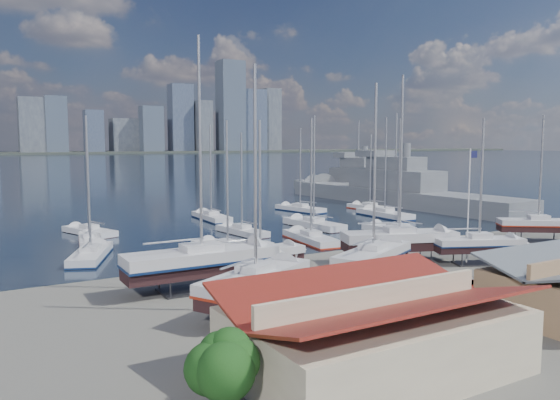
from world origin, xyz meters
TOP-DOWN VIEW (x-y plane):
  - ground at (0.00, -10.00)m, footprint 1400.00×1400.00m
  - water at (0.00, 300.00)m, footprint 1400.00×600.00m
  - far_shore at (0.00, 560.00)m, footprint 1400.00×80.00m
  - shed_red at (-18.00, -26.00)m, footprint 14.70×9.45m
  - sailboat_cradle_0 at (-19.65, -7.21)m, footprint 12.29×3.48m
  - sailboat_cradle_1 at (-18.65, -14.41)m, footprint 10.44×7.44m
  - sailboat_cradle_2 at (-13.85, -6.07)m, footprint 8.23×2.95m
  - sailboat_cradle_3 at (-6.55, -12.20)m, footprint 10.28×7.00m
  - sailboat_cradle_4 at (0.60, -7.52)m, footprint 11.39×6.67m
  - sailboat_cradle_5 at (6.42, -12.11)m, footprint 8.63×5.50m
  - sailboat_cradle_6 at (22.16, -7.42)m, footprint 8.80×7.25m
  - sailboat_moored_0 at (-24.96, 8.78)m, footprint 6.27×10.20m
  - sailboat_moored_1 at (-23.28, 18.07)m, footprint 3.53×8.38m
  - sailboat_moored_2 at (-22.20, 23.72)m, footprint 5.44×9.21m
  - sailboat_moored_3 at (-11.95, 4.67)m, footprint 4.92×10.01m
  - sailboat_moored_4 at (-5.56, 14.33)m, footprint 3.56×9.08m
  - sailboat_moored_5 at (-3.83, 28.19)m, footprint 2.98×9.94m
  - sailboat_moored_6 at (-1.10, 5.38)m, footprint 3.90×10.25m
  - sailboat_moored_7 at (5.18, 14.20)m, footprint 3.73×10.67m
  - sailboat_moored_8 at (13.01, 30.01)m, footprint 4.79×10.09m
  - sailboat_moored_9 at (11.39, 4.47)m, footprint 3.85×10.28m
  - sailboat_moored_10 at (20.49, 17.45)m, footprint 3.32×10.83m
  - sailboat_moored_11 at (24.41, 25.72)m, footprint 3.39×9.24m
  - naval_ship_east at (34.05, 30.25)m, footprint 11.11×53.82m
  - naval_ship_west at (40.19, 49.11)m, footprint 8.62×40.97m
  - car_a at (-4.99, -19.01)m, footprint 2.87×5.01m
  - car_b at (-5.86, -21.15)m, footprint 4.85×1.96m
  - car_c at (-3.25, -18.68)m, footprint 2.83×5.72m
  - tree at (-26.65, -26.99)m, footprint 2.82×2.82m
  - flagpole at (5.63, -11.43)m, footprint 0.97×0.12m

SIDE VIEW (x-z plane):
  - water at x=0.00m, z-range -0.35..0.05m
  - ground at x=0.00m, z-range 0.00..0.00m
  - sailboat_moored_3 at x=-11.95m, z-range -6.91..7.52m
  - sailboat_moored_8 at x=13.01m, z-range -6.97..7.58m
  - sailboat_moored_0 at x=-24.96m, z-range -7.08..7.69m
  - sailboat_moored_5 at x=-3.83m, z-range -7.08..7.69m
  - sailboat_moored_6 at x=-1.10m, z-range -7.17..7.78m
  - sailboat_moored_11 at x=24.41m, z-range -6.45..7.06m
  - sailboat_moored_10 at x=20.49m, z-range -7.73..8.34m
  - sailboat_moored_1 at x=-23.28m, z-range -5.76..6.38m
  - sailboat_moored_9 at x=11.39m, z-range -7.26..7.90m
  - sailboat_moored_7 at x=5.18m, z-range -7.58..8.23m
  - sailboat_moored_2 at x=-22.20m, z-range -6.40..7.04m
  - sailboat_moored_4 at x=-5.56m, z-range -6.35..7.00m
  - car_c at x=-3.25m, z-range 0.00..1.56m
  - car_b at x=-5.86m, z-range 0.00..1.57m
  - car_a at x=-4.99m, z-range 0.00..1.61m
  - far_shore at x=0.00m, z-range 0.00..2.20m
  - naval_ship_west at x=40.19m, z-range -7.17..10.50m
  - naval_ship_east at x=34.05m, z-range -7.73..11.08m
  - sailboat_cradle_2 at x=-13.85m, z-range -4.75..8.63m
  - sailboat_cradle_5 at x=6.42m, z-range -4.92..8.83m
  - sailboat_cradle_6 at x=22.16m, z-range -5.32..9.32m
  - sailboat_cradle_3 at x=-6.55m, z-range -6.05..10.21m
  - sailboat_cradle_1 at x=-18.65m, z-range -6.20..10.41m
  - sailboat_cradle_4 at x=0.60m, z-range -6.74..11.07m
  - sailboat_cradle_0 at x=-19.65m, z-range -7.52..12.03m
  - shed_red at x=-18.00m, z-range 0.07..4.57m
  - tree at x=-26.65m, z-range 0.59..4.61m
  - flagpole at x=5.63m, z-range 0.77..11.72m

